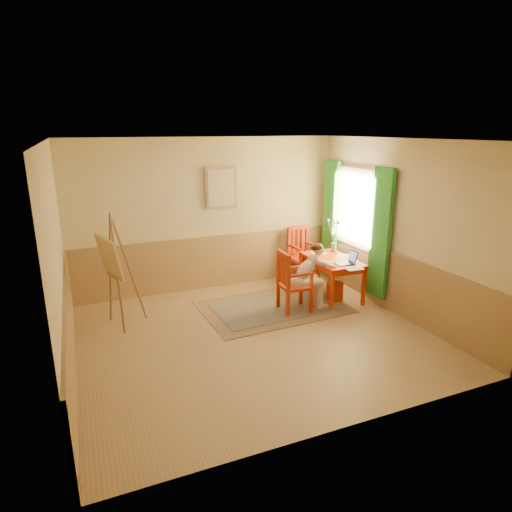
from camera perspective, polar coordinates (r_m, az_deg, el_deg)
name	(u,v)px	position (r m, az deg, el deg)	size (l,w,h in m)	color
room	(255,244)	(6.03, -0.17, 1.57)	(5.04, 4.54, 2.84)	#A27F54
wainscot	(236,287)	(7.01, -2.67, -4.01)	(5.00, 4.50, 1.00)	#A57E4F
window	(354,220)	(8.14, 12.72, 4.67)	(0.12, 2.01, 2.20)	white
wall_portrait	(221,188)	(8.05, -4.60, 8.90)	(0.60, 0.05, 0.76)	tan
rug	(274,307)	(7.50, 2.31, -6.66)	(2.46, 1.70, 0.02)	#8C7251
table	(332,263)	(7.87, 9.94, -0.94)	(0.77, 1.23, 0.72)	red
chair_left	(292,282)	(7.18, 4.74, -3.39)	(0.50, 0.48, 1.04)	red
chair_back	(302,254)	(8.67, 6.05, 0.20)	(0.51, 0.53, 1.08)	red
figure	(310,274)	(7.27, 7.02, -2.31)	(0.85, 0.37, 1.14)	beige
laptop	(347,261)	(7.59, 11.83, -0.66)	(0.36, 0.22, 0.22)	#1E2338
papers	(342,259)	(7.81, 11.14, -0.44)	(0.69, 1.24, 0.00)	white
vase	(334,236)	(8.22, 10.14, 2.53)	(0.23, 0.33, 0.63)	#3F724C
wastebasket	(335,291)	(7.87, 10.26, -4.57)	(0.30, 0.30, 0.32)	#C03811
easel	(112,261)	(6.78, -18.31, -0.62)	(0.67, 0.80, 1.78)	brown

